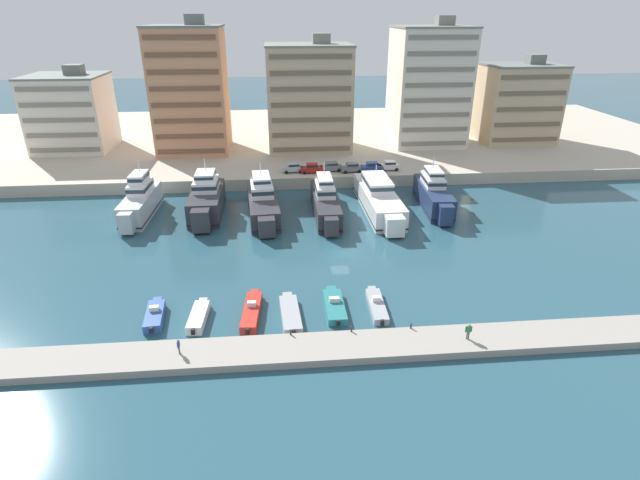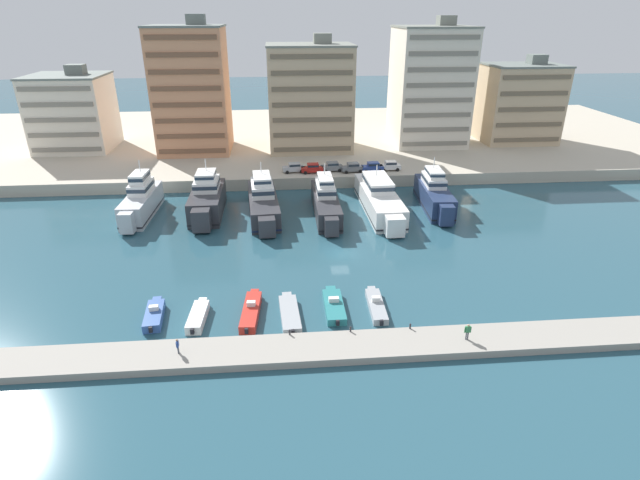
{
  "view_description": "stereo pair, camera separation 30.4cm",
  "coord_description": "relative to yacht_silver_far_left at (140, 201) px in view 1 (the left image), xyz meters",
  "views": [
    {
      "loc": [
        -8.27,
        -60.43,
        30.2
      ],
      "look_at": [
        -2.86,
        -0.71,
        2.5
      ],
      "focal_mm": 28.0,
      "sensor_mm": 36.0,
      "label": 1
    },
    {
      "loc": [
        -7.97,
        -60.45,
        30.2
      ],
      "look_at": [
        -2.86,
        -0.71,
        2.5
      ],
      "focal_mm": 28.0,
      "sensor_mm": 36.0,
      "label": 2
    }
  ],
  "objects": [
    {
      "name": "ground_plane",
      "position": [
        30.15,
        -16.69,
        -2.47
      ],
      "size": [
        400.0,
        400.0,
        0.0
      ],
      "primitive_type": "plane",
      "color": "#285160"
    },
    {
      "name": "quay_promenade",
      "position": [
        30.15,
        45.59,
        -1.38
      ],
      "size": [
        180.0,
        70.0,
        2.19
      ],
      "primitive_type": "cube",
      "color": "#BCB29E",
      "rests_on": "ground"
    },
    {
      "name": "pier_dock",
      "position": [
        30.15,
        -37.91,
        -2.08
      ],
      "size": [
        120.0,
        4.55,
        0.78
      ],
      "primitive_type": "cube",
      "color": "#9E998E",
      "rests_on": "ground"
    },
    {
      "name": "yacht_silver_far_left",
      "position": [
        0.0,
        0.0,
        0.0
      ],
      "size": [
        4.24,
        16.41,
        8.58
      ],
      "color": "silver",
      "rests_on": "ground"
    },
    {
      "name": "yacht_charcoal_left",
      "position": [
        10.48,
        -0.27,
        0.03
      ],
      "size": [
        4.89,
        16.52,
        8.54
      ],
      "color": "#333338",
      "rests_on": "ground"
    },
    {
      "name": "yacht_charcoal_mid_left",
      "position": [
        19.49,
        -1.26,
        -0.2
      ],
      "size": [
        5.67,
        19.54,
        8.07
      ],
      "color": "#333338",
      "rests_on": "ground"
    },
    {
      "name": "yacht_charcoal_center_left",
      "position": [
        29.56,
        -1.84,
        -0.3
      ],
      "size": [
        3.8,
        19.34,
        7.75
      ],
      "color": "#333338",
      "rests_on": "ground"
    },
    {
      "name": "yacht_white_center",
      "position": [
        38.48,
        -1.05,
        -0.41
      ],
      "size": [
        5.28,
        22.87,
        6.89
      ],
      "color": "white",
      "rests_on": "ground"
    },
    {
      "name": "yacht_navy_center_right",
      "position": [
        47.84,
        -0.59,
        -0.13
      ],
      "size": [
        4.85,
        17.55,
        8.07
      ],
      "color": "navy",
      "rests_on": "ground"
    },
    {
      "name": "motorboat_blue_far_left",
      "position": [
        8.31,
        -30.62,
        -1.96
      ],
      "size": [
        2.24,
        6.37,
        1.47
      ],
      "color": "#33569E",
      "rests_on": "ground"
    },
    {
      "name": "motorboat_white_left",
      "position": [
        13.02,
        -31.32,
        -1.97
      ],
      "size": [
        1.92,
        6.33,
        0.99
      ],
      "color": "white",
      "rests_on": "ground"
    },
    {
      "name": "motorboat_red_mid_left",
      "position": [
        18.63,
        -30.8,
        -1.97
      ],
      "size": [
        2.22,
        8.16,
        1.48
      ],
      "color": "red",
      "rests_on": "ground"
    },
    {
      "name": "motorboat_grey_center_left",
      "position": [
        22.79,
        -31.44,
        -2.07
      ],
      "size": [
        2.33,
        7.92,
        0.84
      ],
      "color": "#9EA3A8",
      "rests_on": "ground"
    },
    {
      "name": "motorboat_teal_center",
      "position": [
        27.73,
        -30.37,
        -2.03
      ],
      "size": [
        2.08,
        7.53,
        1.32
      ],
      "color": "teal",
      "rests_on": "ground"
    },
    {
      "name": "motorboat_grey_center_right",
      "position": [
        32.42,
        -30.65,
        -2.07
      ],
      "size": [
        1.79,
        7.5,
        1.29
      ],
      "color": "#9EA3A8",
      "rests_on": "ground"
    },
    {
      "name": "car_silver_far_left",
      "position": [
        25.05,
        14.32,
        0.69
      ],
      "size": [
        4.25,
        2.24,
        1.8
      ],
      "color": "#B7BCC1",
      "rests_on": "quay_promenade"
    },
    {
      "name": "car_red_left",
      "position": [
        28.52,
        13.63,
        0.69
      ],
      "size": [
        4.14,
        1.99,
        1.8
      ],
      "color": "red",
      "rests_on": "quay_promenade"
    },
    {
      "name": "car_grey_mid_left",
      "position": [
        32.3,
        14.37,
        0.69
      ],
      "size": [
        4.23,
        2.21,
        1.8
      ],
      "color": "slate",
      "rests_on": "quay_promenade"
    },
    {
      "name": "car_grey_center_left",
      "position": [
        36.11,
        13.47,
        0.69
      ],
      "size": [
        4.25,
        2.26,
        1.8
      ],
      "color": "slate",
      "rests_on": "quay_promenade"
    },
    {
      "name": "car_blue_center",
      "position": [
        40.0,
        13.55,
        0.69
      ],
      "size": [
        4.19,
        2.11,
        1.8
      ],
      "color": "#28428E",
      "rests_on": "quay_promenade"
    },
    {
      "name": "car_white_center_right",
      "position": [
        43.46,
        14.04,
        0.69
      ],
      "size": [
        4.14,
        2.01,
        1.8
      ],
      "color": "white",
      "rests_on": "quay_promenade"
    },
    {
      "name": "apartment_block_far_left",
      "position": [
        -21.79,
        36.55,
        7.64
      ],
      "size": [
        15.58,
        14.64,
        17.71
      ],
      "color": "silver",
      "rests_on": "quay_promenade"
    },
    {
      "name": "apartment_block_left",
      "position": [
        4.59,
        32.73,
        12.46
      ],
      "size": [
        15.04,
        14.19,
        27.35
      ],
      "color": "tan",
      "rests_on": "quay_promenade"
    },
    {
      "name": "apartment_block_mid_left",
      "position": [
        29.39,
        32.23,
        10.65
      ],
      "size": [
        17.94,
        13.81,
        23.75
      ],
      "color": "#C6AD89",
      "rests_on": "quay_promenade"
    },
    {
      "name": "apartment_block_center_left",
      "position": [
        56.32,
        35.28,
        12.29
      ],
      "size": [
        15.95,
        15.26,
        27.03
      ],
      "color": "silver",
      "rests_on": "quay_promenade"
    },
    {
      "name": "apartment_block_center",
      "position": [
        77.63,
        35.24,
        8.36
      ],
      "size": [
        16.6,
        12.62,
        19.14
      ],
      "color": "#C6AD89",
      "rests_on": "quay_promenade"
    },
    {
      "name": "pedestrian_near_edge",
      "position": [
        12.13,
        -37.91,
        -0.76
      ],
      "size": [
        0.22,
        0.6,
        1.56
      ],
      "color": "#4C515B",
      "rests_on": "pier_dock"
    },
    {
      "name": "pedestrian_mid_deck",
      "position": [
        39.99,
        -38.13,
        -0.65
      ],
      "size": [
        0.67,
        0.26,
        1.74
      ],
      "color": "#4C515B",
      "rests_on": "pier_dock"
    },
    {
      "name": "bollard_west",
      "position": [
        22.68,
        -35.88,
        -1.36
      ],
      "size": [
        0.2,
        0.2,
        0.61
      ],
      "color": "#2D2D33",
      "rests_on": "pier_dock"
    },
    {
      "name": "bollard_west_mid",
      "position": [
        28.79,
        -35.88,
        -1.36
      ],
      "size": [
        0.2,
        0.2,
        0.61
      ],
      "color": "#2D2D33",
      "rests_on": "pier_dock"
    },
    {
      "name": "bollard_east_mid",
      "position": [
        34.9,
        -35.88,
        -1.36
      ],
      "size": [
        0.2,
        0.2,
        0.61
      ],
      "color": "#2D2D33",
      "rests_on": "pier_dock"
    }
  ]
}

